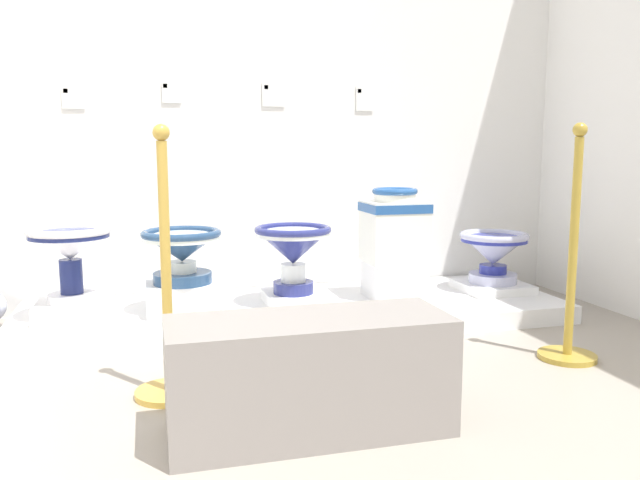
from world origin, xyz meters
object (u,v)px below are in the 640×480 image
(antique_toilet_central_ornate, at_px, (394,224))
(info_placard_second, at_px, (171,92))
(plinth_block_tall_cobalt, at_px, (183,298))
(antique_toilet_pale_glazed, at_px, (70,246))
(antique_toilet_rightmost, at_px, (293,246))
(info_placard_fourth, at_px, (365,98))
(info_placard_first, at_px, (73,97))
(info_placard_third, at_px, (273,94))
(plinth_block_pale_glazed, at_px, (73,310))
(museum_bench, at_px, (310,375))
(antique_toilet_leftmost, at_px, (494,250))
(stanchion_post_near_right, at_px, (571,291))
(plinth_block_central_ornate, at_px, (393,279))
(plinth_block_leftmost, at_px, (492,287))
(stanchion_post_near_left, at_px, (168,321))
(plinth_block_rightmost, at_px, (293,299))
(antique_toilet_tall_cobalt, at_px, (182,248))

(antique_toilet_central_ornate, bearing_deg, info_placard_second, 157.71)
(plinth_block_tall_cobalt, bearing_deg, antique_toilet_pale_glazed, 178.53)
(antique_toilet_rightmost, bearing_deg, info_placard_fourth, 41.06)
(info_placard_first, distance_m, info_placard_third, 1.14)
(antique_toilet_pale_glazed, distance_m, info_placard_fourth, 1.97)
(antique_toilet_central_ornate, relative_size, info_placard_second, 3.51)
(plinth_block_pale_glazed, relative_size, antique_toilet_rightmost, 0.86)
(plinth_block_tall_cobalt, height_order, museum_bench, museum_bench)
(antique_toilet_leftmost, distance_m, stanchion_post_near_right, 0.97)
(plinth_block_tall_cobalt, distance_m, stanchion_post_near_right, 1.92)
(antique_toilet_rightmost, xyz_separation_m, plinth_block_central_ornate, (0.60, 0.02, -0.22))
(plinth_block_central_ornate, relative_size, plinth_block_leftmost, 0.79)
(info_placard_first, xyz_separation_m, stanchion_post_near_left, (0.44, -1.42, -0.95))
(plinth_block_rightmost, distance_m, antique_toilet_central_ornate, 0.72)
(stanchion_post_near_right, bearing_deg, antique_toilet_leftmost, 79.92)
(plinth_block_tall_cobalt, xyz_separation_m, antique_toilet_central_ornate, (1.20, 0.03, 0.35))
(antique_toilet_tall_cobalt, bearing_deg, info_placard_fourth, 23.79)
(plinth_block_rightmost, bearing_deg, museum_bench, -100.64)
(plinth_block_leftmost, xyz_separation_m, info_placard_first, (-2.39, 0.49, 1.12))
(info_placard_third, bearing_deg, info_placard_first, -180.00)
(info_placard_third, bearing_deg, plinth_block_central_ornate, -39.42)
(info_placard_third, bearing_deg, stanchion_post_near_right, -53.33)
(plinth_block_rightmost, relative_size, plinth_block_leftmost, 0.98)
(plinth_block_tall_cobalt, distance_m, plinth_block_leftmost, 1.85)
(plinth_block_leftmost, relative_size, info_placard_fourth, 2.52)
(plinth_block_central_ornate, bearing_deg, plinth_block_tall_cobalt, -178.64)
(plinth_block_pale_glazed, height_order, museum_bench, museum_bench)
(antique_toilet_central_ornate, bearing_deg, antique_toilet_tall_cobalt, -178.64)
(antique_toilet_tall_cobalt, relative_size, antique_toilet_rightmost, 0.98)
(info_placard_fourth, bearing_deg, info_placard_second, -180.00)
(antique_toilet_central_ornate, xyz_separation_m, info_placard_third, (-0.60, 0.49, 0.76))
(antique_toilet_leftmost, bearing_deg, plinth_block_rightmost, -179.14)
(plinth_block_pale_glazed, relative_size, plinth_block_rightmost, 0.94)
(antique_toilet_rightmost, relative_size, museum_bench, 0.44)
(antique_toilet_tall_cobalt, distance_m, antique_toilet_rightmost, 0.60)
(antique_toilet_tall_cobalt, relative_size, info_placard_fourth, 2.68)
(plinth_block_leftmost, relative_size, info_placard_third, 2.72)
(antique_toilet_pale_glazed, bearing_deg, plinth_block_central_ornate, 0.47)
(plinth_block_rightmost, xyz_separation_m, stanchion_post_near_left, (-0.70, -0.91, 0.16))
(info_placard_first, bearing_deg, info_placard_third, 0.00)
(antique_toilet_rightmost, bearing_deg, plinth_block_tall_cobalt, -178.83)
(plinth_block_leftmost, bearing_deg, stanchion_post_near_right, -100.08)
(plinth_block_tall_cobalt, bearing_deg, antique_toilet_central_ornate, 1.36)
(antique_toilet_rightmost, relative_size, info_placard_second, 3.48)
(antique_toilet_pale_glazed, xyz_separation_m, info_placard_fourth, (1.73, 0.51, 0.80))
(info_placard_first, relative_size, stanchion_post_near_right, 0.11)
(stanchion_post_near_right, bearing_deg, antique_toilet_tall_cobalt, 151.07)
(plinth_block_central_ornate, relative_size, stanchion_post_near_left, 0.29)
(plinth_block_tall_cobalt, relative_size, antique_toilet_central_ornate, 0.89)
(info_placard_third, bearing_deg, plinth_block_leftmost, -21.46)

